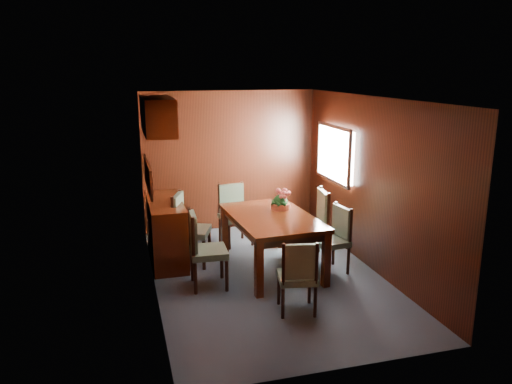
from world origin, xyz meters
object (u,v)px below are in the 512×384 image
object	(u,v)px
dining_table	(271,223)
flower_centerpiece	(280,199)
sideboard	(166,230)
chair_head	(298,273)
chair_right_near	(335,235)
chair_left_near	(202,246)

from	to	relation	value
dining_table	flower_centerpiece	xyz separation A→B (m)	(0.22, 0.27, 0.25)
sideboard	chair_head	size ratio (longest dim) A/B	1.56
sideboard	chair_right_near	distance (m)	2.44
flower_centerpiece	chair_right_near	bearing A→B (deg)	-41.91
chair_head	sideboard	bearing A→B (deg)	132.04
chair_left_near	flower_centerpiece	world-z (taller)	flower_centerpiece
sideboard	dining_table	world-z (taller)	sideboard
chair_right_near	dining_table	bearing A→B (deg)	64.04
chair_right_near	flower_centerpiece	xyz separation A→B (m)	(-0.61, 0.55, 0.41)
chair_left_near	sideboard	bearing A→B (deg)	-158.70
flower_centerpiece	dining_table	bearing A→B (deg)	-128.85
chair_head	flower_centerpiece	distance (m)	1.69
dining_table	sideboard	bearing A→B (deg)	147.13
chair_left_near	chair_right_near	world-z (taller)	chair_left_near
sideboard	flower_centerpiece	distance (m)	1.74
dining_table	chair_right_near	world-z (taller)	chair_right_near
dining_table	chair_right_near	xyz separation A→B (m)	(0.83, -0.28, -0.16)
sideboard	chair_right_near	bearing A→B (deg)	-25.32
chair_right_near	chair_head	world-z (taller)	chair_right_near
chair_left_near	chair_head	bearing A→B (deg)	45.23
sideboard	chair_right_near	size ratio (longest dim) A/B	1.50
sideboard	chair_left_near	world-z (taller)	chair_left_near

